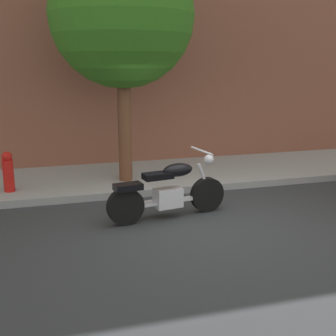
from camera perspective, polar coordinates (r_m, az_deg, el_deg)
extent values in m
plane|color=#303335|center=(6.98, 4.79, -7.26)|extent=(60.00, 60.00, 0.00)
cube|color=#999999|center=(9.50, -1.05, -0.99)|extent=(20.88, 2.46, 0.14)
cylinder|color=black|center=(7.41, 5.22, -3.55)|extent=(0.61, 0.23, 0.60)
cylinder|color=black|center=(6.82, -5.69, -5.14)|extent=(0.61, 0.23, 0.60)
cube|color=silver|center=(7.06, 0.00, -3.94)|extent=(0.48, 0.35, 0.32)
cube|color=silver|center=(7.09, 0.00, -4.48)|extent=(1.33, 0.30, 0.06)
ellipsoid|color=black|center=(7.02, 1.33, -0.25)|extent=(0.56, 0.34, 0.22)
cube|color=black|center=(6.88, -1.36, -1.05)|extent=(0.51, 0.32, 0.10)
cube|color=black|center=(6.73, -5.35, -2.51)|extent=(0.47, 0.31, 0.10)
cylinder|color=silver|center=(7.30, 4.86, -1.51)|extent=(0.28, 0.09, 0.58)
cylinder|color=silver|center=(7.16, 4.53, 2.29)|extent=(0.15, 0.70, 0.04)
sphere|color=silver|center=(7.26, 5.47, 1.15)|extent=(0.17, 0.17, 0.17)
cylinder|color=silver|center=(7.14, -2.37, -4.61)|extent=(0.80, 0.22, 0.09)
cylinder|color=brown|center=(8.68, -5.80, 5.90)|extent=(0.27, 0.27, 2.63)
sphere|color=#35751E|center=(8.64, -6.16, 19.65)|extent=(2.76, 2.76, 2.76)
cylinder|color=red|center=(8.59, -20.44, -1.41)|extent=(0.20, 0.20, 0.75)
sphere|color=red|center=(8.49, -20.69, 1.42)|extent=(0.19, 0.19, 0.19)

